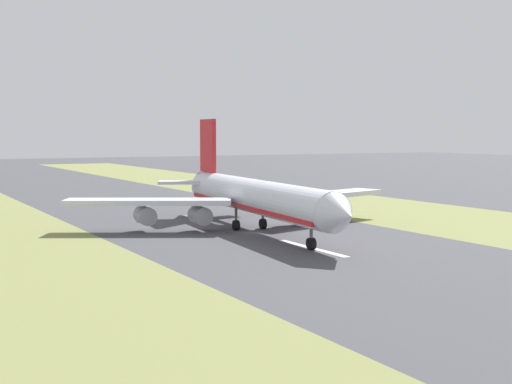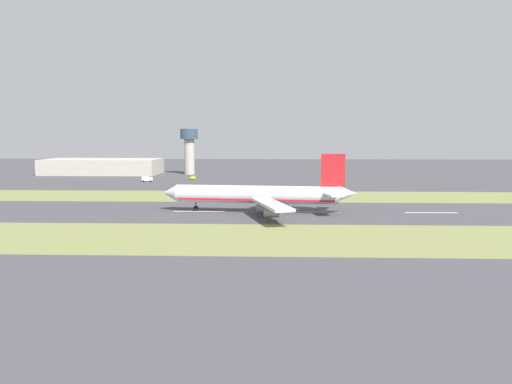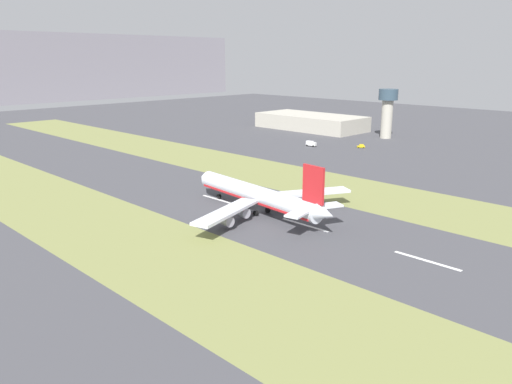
{
  "view_description": "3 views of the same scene",
  "coord_description": "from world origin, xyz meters",
  "views": [
    {
      "loc": [
        58.12,
        108.11,
        17.18
      ],
      "look_at": [
        -1.23,
        -1.15,
        7.0
      ],
      "focal_mm": 50.0,
      "sensor_mm": 36.0,
      "label": 1
    },
    {
      "loc": [
        -170.81,
        -7.61,
        25.97
      ],
      "look_at": [
        -1.23,
        -1.15,
        7.0
      ],
      "focal_mm": 35.0,
      "sensor_mm": 36.0,
      "label": 2
    },
    {
      "loc": [
        -114.51,
        -113.03,
        50.02
      ],
      "look_at": [
        -1.23,
        -1.15,
        7.0
      ],
      "focal_mm": 35.0,
      "sensor_mm": 36.0,
      "label": 3
    }
  ],
  "objects": [
    {
      "name": "control_tower",
      "position": [
        170.33,
        51.3,
        19.13
      ],
      "size": [
        12.0,
        12.0,
        31.02
      ],
      "color": "#B2AD9E",
      "rests_on": "ground"
    },
    {
      "name": "service_truck",
      "position": [
        112.36,
        66.05,
        1.67
      ],
      "size": [
        3.29,
        6.26,
        3.1
      ],
      "color": "white",
      "rests_on": "ground"
    },
    {
      "name": "terminal_building",
      "position": [
        169.27,
        111.62,
        5.19
      ],
      "size": [
        36.0,
        77.69,
        10.38
      ],
      "primitive_type": "cube",
      "color": "#B2AD9E",
      "rests_on": "ground"
    },
    {
      "name": "airplane_main_jet",
      "position": [
        -1.43,
        -3.04,
        6.02
      ],
      "size": [
        63.8,
        67.21,
        20.2
      ],
      "color": "silver",
      "rests_on": "ground"
    },
    {
      "name": "ground_plane",
      "position": [
        0.0,
        0.0,
        0.0
      ],
      "size": [
        800.0,
        800.0,
        0.0
      ],
      "primitive_type": "plane",
      "color": "#424247"
    },
    {
      "name": "grass_median_east",
      "position": [
        45.0,
        0.0,
        0.0
      ],
      "size": [
        40.0,
        600.0,
        0.01
      ],
      "primitive_type": "cube",
      "color": "olive",
      "rests_on": "ground"
    },
    {
      "name": "centreline_dash_near",
      "position": [
        0.0,
        -61.15,
        0.01
      ],
      "size": [
        1.2,
        18.0,
        0.01
      ],
      "primitive_type": "cube",
      "color": "silver",
      "rests_on": "ground"
    },
    {
      "name": "centreline_dash_far",
      "position": [
        0.0,
        18.85,
        0.01
      ],
      "size": [
        1.2,
        18.0,
        0.01
      ],
      "primitive_type": "cube",
      "color": "silver",
      "rests_on": "ground"
    },
    {
      "name": "grass_median_west",
      "position": [
        -45.0,
        0.0,
        0.0
      ],
      "size": [
        40.0,
        600.0,
        0.01
      ],
      "primitive_type": "cube",
      "color": "olive",
      "rests_on": "ground"
    },
    {
      "name": "apron_car",
      "position": [
        128.55,
        42.42,
        1.0
      ],
      "size": [
        4.38,
        4.39,
        2.03
      ],
      "color": "gold",
      "rests_on": "ground"
    },
    {
      "name": "centreline_dash_mid",
      "position": [
        0.0,
        -21.15,
        0.01
      ],
      "size": [
        1.2,
        18.0,
        0.01
      ],
      "primitive_type": "cube",
      "color": "silver",
      "rests_on": "ground"
    }
  ]
}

